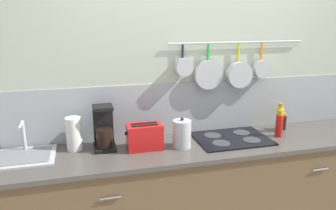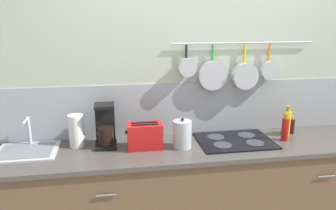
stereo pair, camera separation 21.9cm
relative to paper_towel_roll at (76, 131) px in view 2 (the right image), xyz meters
The scene contains 12 objects.
wall_back 1.08m from the paper_towel_roll, ahead, with size 7.20×0.16×2.60m.
cabinet_base 1.21m from the paper_towel_roll, ahead, with size 3.29×0.56×0.88m.
countertop 1.06m from the paper_towel_roll, ahead, with size 3.33×0.58×0.03m.
sink_basin 0.38m from the paper_towel_roll, behind, with size 0.45×0.37×0.24m.
paper_towel_roll is the anchor object (origin of this frame).
coffee_maker 0.22m from the paper_towel_roll, ahead, with size 0.17×0.20×0.33m.
toaster 0.53m from the paper_towel_roll, 13.22° to the right, with size 0.28×0.15×0.20m.
kettle 0.82m from the paper_towel_roll, 10.97° to the right, with size 0.14×0.14×0.24m.
cooktop 1.26m from the paper_towel_roll, ahead, with size 0.60×0.45×0.01m.
bottle_vinegar 1.66m from the paper_towel_roll, ahead, with size 0.06×0.06×0.23m.
bottle_sesame_oil 1.73m from the paper_towel_roll, ahead, with size 0.06×0.06×0.26m.
bottle_hot_sauce 1.80m from the paper_towel_roll, ahead, with size 0.05×0.05×0.15m.
Camera 2 is at (-0.74, -2.31, 1.90)m, focal length 35.00 mm.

